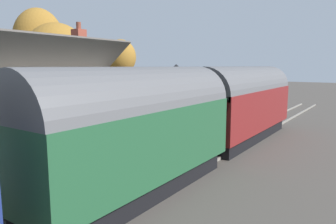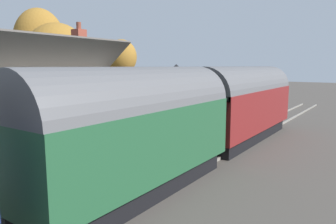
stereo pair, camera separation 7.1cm
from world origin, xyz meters
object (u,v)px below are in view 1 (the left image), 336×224
object	(u,v)px
bench_near_building	(211,104)
planter_by_door	(201,102)
train	(134,130)
bench_mid_platform	(198,107)
planter_bench_right	(230,103)
planter_corner_building	(151,112)
planter_under_sign	(126,114)
planter_bench_left	(236,105)
bench_by_lamp	(179,111)
tree_behind_building	(59,51)
lamp_post_platform	(176,83)
station_sign_board	(57,127)
station_building	(49,103)
planter_edge_near	(119,112)
tree_far_left	(58,61)
tree_mid_background	(39,42)
tree_far_right	(121,57)

from	to	relation	value
bench_near_building	planter_by_door	size ratio (longest dim) A/B	1.30
train	bench_mid_platform	bearing A→B (deg)	19.08
planter_bench_right	planter_corner_building	distance (m)	7.31
planter_under_sign	planter_bench_left	distance (m)	9.43
bench_near_building	bench_by_lamp	xyz separation A→B (m)	(-4.69, -0.03, 0.00)
bench_by_lamp	tree_behind_building	size ratio (longest dim) A/B	0.18
lamp_post_platform	station_sign_board	world-z (taller)	lamp_post_platform
station_building	planter_bench_left	distance (m)	14.29
bench_by_lamp	planter_edge_near	xyz separation A→B (m)	(-2.39, 3.11, -0.07)
planter_corner_building	station_building	bearing A→B (deg)	178.16
planter_corner_building	planter_by_door	bearing A→B (deg)	0.29
train	lamp_post_platform	distance (m)	7.15
bench_mid_platform	lamp_post_platform	bearing A→B (deg)	-163.85
planter_edge_near	planter_corner_building	world-z (taller)	planter_edge_near
planter_bench_right	planter_bench_left	xyz separation A→B (m)	(-0.71, -0.88, -0.10)
bench_by_lamp	bench_mid_platform	world-z (taller)	same
train	planter_under_sign	world-z (taller)	train
planter_bench_left	lamp_post_platform	xyz separation A→B (m)	(-8.32, 0.14, 2.07)
tree_far_left	tree_mid_background	size ratio (longest dim) A/B	0.81
planter_by_door	station_sign_board	distance (m)	17.06
planter_by_door	lamp_post_platform	xyz separation A→B (m)	(-9.34, -3.51, 2.17)
bench_by_lamp	planter_corner_building	xyz separation A→B (m)	(-0.55, 1.88, -0.15)
planter_corner_building	tree_behind_building	world-z (taller)	tree_behind_building
bench_near_building	planter_bench_right	world-z (taller)	planter_bench_right
planter_under_sign	tree_far_left	world-z (taller)	tree_far_left
station_sign_board	train	bearing A→B (deg)	-74.09
tree_far_right	tree_behind_building	bearing A→B (deg)	171.96
planter_under_sign	tree_far_right	size ratio (longest dim) A/B	0.13
station_building	tree_mid_background	bearing A→B (deg)	57.64
tree_mid_background	tree_far_left	bearing A→B (deg)	-111.80
planter_bench_right	planter_bench_left	size ratio (longest dim) A/B	1.21
bench_mid_platform	lamp_post_platform	world-z (taller)	lamp_post_platform
planter_corner_building	station_sign_board	world-z (taller)	station_sign_board
train	bench_near_building	size ratio (longest dim) A/B	21.29
station_building	bench_mid_platform	world-z (taller)	station_building
station_building	train	bearing A→B (deg)	-100.65
bench_near_building	tree_far_left	xyz separation A→B (m)	(-8.54, 7.18, 3.20)
planter_corner_building	planter_bench_left	xyz separation A→B (m)	(6.07, -3.61, 0.04)
planter_by_door	bench_mid_platform	bearing A→B (deg)	-154.09
tree_behind_building	planter_under_sign	bearing A→B (deg)	-110.45
planter_bench_left	lamp_post_platform	distance (m)	8.58
station_sign_board	tree_far_right	xyz separation A→B (m)	(18.56, 14.04, 3.14)
planter_by_door	bench_by_lamp	bearing A→B (deg)	-163.62
bench_by_lamp	train	bearing A→B (deg)	-156.10
planter_corner_building	tree_far_left	distance (m)	7.10
station_building	planter_bench_left	size ratio (longest dim) A/B	9.50
planter_by_door	tree_far_right	size ratio (longest dim) A/B	0.15
planter_bench_right	tree_far_right	xyz separation A→B (m)	(2.12, 13.67, 3.86)
planter_under_sign	tree_far_left	bearing A→B (deg)	95.95
planter_edge_near	planter_by_door	size ratio (longest dim) A/B	0.73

